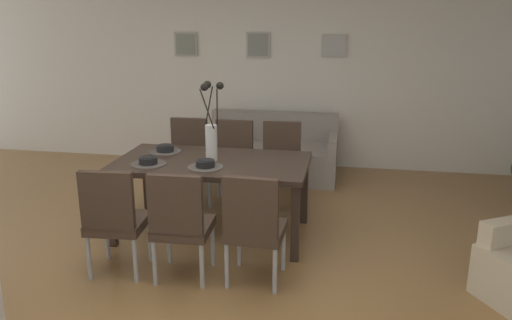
{
  "coord_description": "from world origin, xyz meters",
  "views": [
    {
      "loc": [
        1.14,
        -3.71,
        2.07
      ],
      "look_at": [
        0.34,
        0.67,
        0.78
      ],
      "focal_mm": 35.7,
      "sensor_mm": 36.0,
      "label": 1
    }
  ],
  "objects_px": {
    "dining_table": "(212,168)",
    "bowl_far_left": "(205,163)",
    "sofa": "(271,155)",
    "framed_picture_left": "(186,44)",
    "dining_chair_near_right": "(187,156)",
    "bowl_near_right": "(165,148)",
    "dining_chair_far_left": "(180,221)",
    "dining_chair_mid_right": "(281,160)",
    "centerpiece_vase": "(211,131)",
    "dining_chair_mid_left": "(254,224)",
    "dining_chair_near_left": "(114,216)",
    "framed_picture_center": "(258,45)",
    "framed_picture_right": "(334,46)",
    "bowl_near_left": "(148,160)",
    "dining_chair_far_right": "(232,158)"
  },
  "relations": [
    {
      "from": "bowl_near_right",
      "to": "centerpiece_vase",
      "type": "bearing_deg",
      "value": -22.0
    },
    {
      "from": "sofa",
      "to": "framed_picture_left",
      "type": "height_order",
      "value": "framed_picture_left"
    },
    {
      "from": "dining_table",
      "to": "centerpiece_vase",
      "type": "relative_size",
      "value": 2.45
    },
    {
      "from": "framed_picture_center",
      "to": "bowl_near_right",
      "type": "bearing_deg",
      "value": -103.54
    },
    {
      "from": "dining_chair_near_right",
      "to": "framed_picture_right",
      "type": "height_order",
      "value": "framed_picture_right"
    },
    {
      "from": "framed_picture_right",
      "to": "dining_chair_far_right",
      "type": "bearing_deg",
      "value": -123.02
    },
    {
      "from": "dining_chair_far_right",
      "to": "centerpiece_vase",
      "type": "height_order",
      "value": "centerpiece_vase"
    },
    {
      "from": "dining_chair_mid_left",
      "to": "bowl_near_right",
      "type": "xyz_separation_m",
      "value": [
        -1.1,
        1.09,
        0.27
      ]
    },
    {
      "from": "dining_chair_mid_left",
      "to": "dining_table",
      "type": "bearing_deg",
      "value": 122.91
    },
    {
      "from": "framed_picture_center",
      "to": "dining_chair_near_right",
      "type": "bearing_deg",
      "value": -108.99
    },
    {
      "from": "bowl_near_right",
      "to": "bowl_far_left",
      "type": "bearing_deg",
      "value": -39.16
    },
    {
      "from": "dining_chair_far_left",
      "to": "bowl_near_right",
      "type": "relative_size",
      "value": 5.41
    },
    {
      "from": "dining_chair_mid_right",
      "to": "centerpiece_vase",
      "type": "height_order",
      "value": "centerpiece_vase"
    },
    {
      "from": "dining_chair_far_left",
      "to": "framed_picture_left",
      "type": "distance_m",
      "value": 3.7
    },
    {
      "from": "centerpiece_vase",
      "to": "bowl_far_left",
      "type": "bearing_deg",
      "value": -90.24
    },
    {
      "from": "dining_table",
      "to": "centerpiece_vase",
      "type": "height_order",
      "value": "centerpiece_vase"
    },
    {
      "from": "dining_table",
      "to": "dining_chair_far_left",
      "type": "xyz_separation_m",
      "value": [
        -0.01,
        -0.91,
        -0.15
      ]
    },
    {
      "from": "bowl_near_left",
      "to": "bowl_far_left",
      "type": "xyz_separation_m",
      "value": [
        0.54,
        0.0,
        0.0
      ]
    },
    {
      "from": "bowl_far_left",
      "to": "framed_picture_center",
      "type": "xyz_separation_m",
      "value": [
        -0.0,
        2.68,
        0.87
      ]
    },
    {
      "from": "dining_table",
      "to": "bowl_near_left",
      "type": "relative_size",
      "value": 10.59
    },
    {
      "from": "framed_picture_center",
      "to": "framed_picture_right",
      "type": "xyz_separation_m",
      "value": [
        1.01,
        0.0,
        0.0
      ]
    },
    {
      "from": "dining_chair_far_right",
      "to": "framed_picture_center",
      "type": "bearing_deg",
      "value": 89.63
    },
    {
      "from": "dining_chair_mid_right",
      "to": "framed_picture_left",
      "type": "bearing_deg",
      "value": 134.84
    },
    {
      "from": "sofa",
      "to": "framed_picture_center",
      "type": "height_order",
      "value": "framed_picture_center"
    },
    {
      "from": "dining_chair_far_left",
      "to": "bowl_near_right",
      "type": "distance_m",
      "value": 1.28
    },
    {
      "from": "dining_chair_near_left",
      "to": "dining_chair_far_left",
      "type": "height_order",
      "value": "same"
    },
    {
      "from": "dining_chair_far_left",
      "to": "dining_chair_mid_right",
      "type": "xyz_separation_m",
      "value": [
        0.55,
        1.81,
        0.0
      ]
    },
    {
      "from": "sofa",
      "to": "dining_chair_far_right",
      "type": "bearing_deg",
      "value": -105.29
    },
    {
      "from": "dining_chair_mid_right",
      "to": "framed_picture_right",
      "type": "relative_size",
      "value": 2.78
    },
    {
      "from": "centerpiece_vase",
      "to": "bowl_far_left",
      "type": "distance_m",
      "value": 0.33
    },
    {
      "from": "bowl_far_left",
      "to": "sofa",
      "type": "relative_size",
      "value": 0.1
    },
    {
      "from": "dining_chair_far_left",
      "to": "dining_chair_far_right",
      "type": "distance_m",
      "value": 1.8
    },
    {
      "from": "bowl_near_right",
      "to": "bowl_near_left",
      "type": "bearing_deg",
      "value": -90.0
    },
    {
      "from": "sofa",
      "to": "framed_picture_center",
      "type": "relative_size",
      "value": 4.93
    },
    {
      "from": "dining_chair_near_right",
      "to": "bowl_near_left",
      "type": "xyz_separation_m",
      "value": [
        -0.0,
        -1.12,
        0.27
      ]
    },
    {
      "from": "dining_table",
      "to": "bowl_near_left",
      "type": "bearing_deg",
      "value": -157.84
    },
    {
      "from": "dining_chair_far_left",
      "to": "bowl_far_left",
      "type": "xyz_separation_m",
      "value": [
        0.01,
        0.69,
        0.27
      ]
    },
    {
      "from": "dining_chair_mid_right",
      "to": "bowl_far_left",
      "type": "distance_m",
      "value": 1.27
    },
    {
      "from": "dining_table",
      "to": "dining_chair_mid_left",
      "type": "distance_m",
      "value": 1.05
    },
    {
      "from": "dining_chair_near_right",
      "to": "bowl_near_right",
      "type": "relative_size",
      "value": 5.41
    },
    {
      "from": "centerpiece_vase",
      "to": "framed_picture_right",
      "type": "relative_size",
      "value": 2.22
    },
    {
      "from": "dining_chair_mid_right",
      "to": "dining_table",
      "type": "bearing_deg",
      "value": -120.86
    },
    {
      "from": "dining_chair_mid_right",
      "to": "sofa",
      "type": "xyz_separation_m",
      "value": [
        -0.27,
        1.02,
        -0.23
      ]
    },
    {
      "from": "dining_table",
      "to": "bowl_far_left",
      "type": "bearing_deg",
      "value": -90.0
    },
    {
      "from": "dining_chair_mid_left",
      "to": "dining_chair_mid_right",
      "type": "relative_size",
      "value": 1.0
    },
    {
      "from": "dining_chair_near_left",
      "to": "dining_chair_far_right",
      "type": "distance_m",
      "value": 1.89
    },
    {
      "from": "bowl_far_left",
      "to": "dining_chair_far_left",
      "type": "bearing_deg",
      "value": -91.07
    },
    {
      "from": "framed_picture_center",
      "to": "dining_chair_far_left",
      "type": "bearing_deg",
      "value": -90.22
    },
    {
      "from": "dining_chair_far_left",
      "to": "bowl_near_left",
      "type": "distance_m",
      "value": 0.91
    },
    {
      "from": "dining_chair_near_right",
      "to": "framed_picture_center",
      "type": "distance_m",
      "value": 2.01
    }
  ]
}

